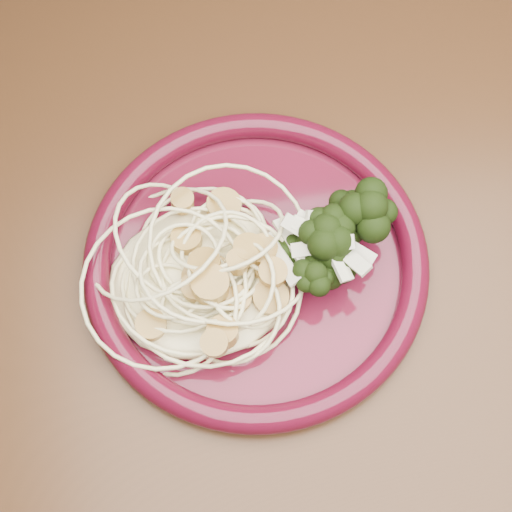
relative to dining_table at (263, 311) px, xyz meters
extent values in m
plane|color=#51331B|center=(0.00, 0.00, -0.65)|extent=(3.50, 3.50, 0.00)
cube|color=#472814|center=(0.00, 0.00, 0.08)|extent=(1.20, 0.80, 0.04)
cylinder|color=#510E20|center=(-0.01, 0.01, 0.10)|extent=(0.34, 0.34, 0.01)
torus|color=#51071A|center=(-0.01, 0.01, 0.11)|extent=(0.35, 0.35, 0.02)
ellipsoid|color=#FBF1B0|center=(-0.05, 0.00, 0.12)|extent=(0.18, 0.17, 0.03)
ellipsoid|color=black|center=(0.05, 0.02, 0.13)|extent=(0.13, 0.17, 0.05)
camera|label=1|loc=(-0.04, -0.22, 0.65)|focal=50.00mm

